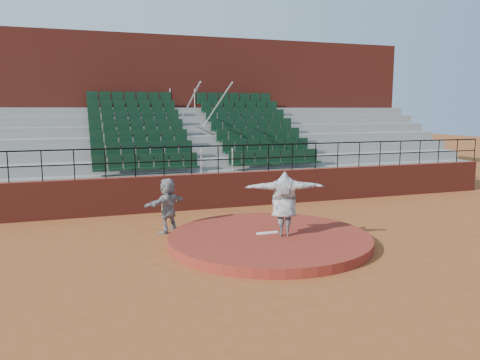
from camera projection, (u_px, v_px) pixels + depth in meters
name	position (u px, v px, depth m)	size (l,w,h in m)	color
ground	(269.00, 244.00, 12.76)	(90.00, 90.00, 0.00)	brown
pitchers_mound	(269.00, 239.00, 12.74)	(5.50, 5.50, 0.25)	maroon
pitching_rubber	(267.00, 233.00, 12.86)	(0.60, 0.15, 0.03)	white
boundary_wall	(218.00, 190.00, 17.34)	(24.00, 0.30, 1.30)	maroon
wall_railing	(218.00, 153.00, 17.14)	(24.04, 0.05, 1.03)	black
seating_deck	(195.00, 159.00, 20.63)	(24.00, 5.97, 4.63)	gray
press_box_facade	(177.00, 111.00, 24.02)	(24.00, 3.00, 7.10)	maroon
pitcher	(284.00, 204.00, 12.55)	(2.15, 0.58, 1.75)	black
fielder	(168.00, 205.00, 13.88)	(1.51, 0.48, 1.63)	black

